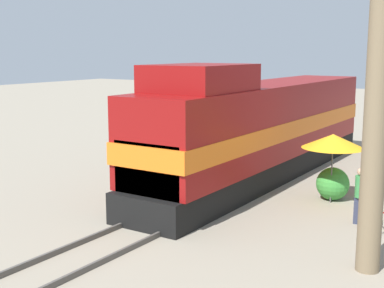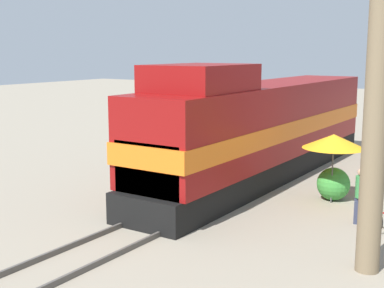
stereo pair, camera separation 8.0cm
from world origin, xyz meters
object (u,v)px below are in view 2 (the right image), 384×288
Objects in this scene: vendor_umbrella at (334,141)px; person_bystander at (361,194)px; utility_pole at (381,34)px; locomotive at (260,129)px.

vendor_umbrella reaches higher than person_bystander.
utility_pole is 5.94m from person_bystander.
utility_pole is at bearing -47.71° from locomotive.
person_bystander is (-1.19, 3.44, -4.69)m from utility_pole.
person_bystander is (1.51, -1.81, -1.23)m from vendor_umbrella.
utility_pole is 4.60× the size of vendor_umbrella.
person_bystander is at bearing -34.59° from locomotive.
locomotive is 1.49× the size of utility_pole.
person_bystander is (5.21, -3.59, -1.13)m from locomotive.
locomotive is 9.44× the size of person_bystander.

